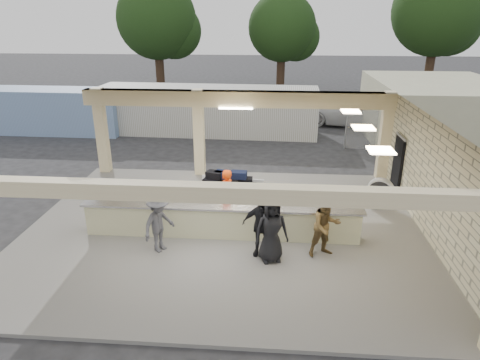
# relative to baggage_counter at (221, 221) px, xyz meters

# --- Properties ---
(ground) EXTENTS (120.00, 120.00, 0.00)m
(ground) POSITION_rel_baggage_counter_xyz_m (0.00, 0.50, -0.59)
(ground) COLOR #242326
(ground) RESTS_ON ground
(pavilion) EXTENTS (12.01, 10.00, 3.55)m
(pavilion) POSITION_rel_baggage_counter_xyz_m (0.21, 1.16, 0.76)
(pavilion) COLOR slate
(pavilion) RESTS_ON ground
(baggage_counter) EXTENTS (8.20, 0.58, 0.98)m
(baggage_counter) POSITION_rel_baggage_counter_xyz_m (0.00, 0.00, 0.00)
(baggage_counter) COLOR beige
(baggage_counter) RESTS_ON pavilion
(luggage_cart) EXTENTS (2.39, 1.68, 1.29)m
(luggage_cart) POSITION_rel_baggage_counter_xyz_m (-0.04, 2.04, 0.24)
(luggage_cart) COLOR silver
(luggage_cart) RESTS_ON pavilion
(drum_fan) EXTENTS (0.95, 0.60, 1.00)m
(drum_fan) POSITION_rel_baggage_counter_xyz_m (5.12, 2.49, 0.05)
(drum_fan) COLOR silver
(drum_fan) RESTS_ON pavilion
(baggage_handler) EXTENTS (0.62, 0.71, 1.71)m
(baggage_handler) POSITION_rel_baggage_counter_xyz_m (0.03, 1.04, 0.37)
(baggage_handler) COLOR #F1430C
(baggage_handler) RESTS_ON pavilion
(passenger_a) EXTENTS (0.93, 0.65, 1.75)m
(passenger_a) POSITION_rel_baggage_counter_xyz_m (2.91, -0.85, 0.39)
(passenger_a) COLOR brown
(passenger_a) RESTS_ON pavilion
(passenger_b) EXTENTS (1.08, 0.56, 1.75)m
(passenger_b) POSITION_rel_baggage_counter_xyz_m (1.19, -0.95, 0.39)
(passenger_b) COLOR black
(passenger_b) RESTS_ON pavilion
(passenger_c) EXTENTS (0.86, 1.10, 1.64)m
(passenger_c) POSITION_rel_baggage_counter_xyz_m (-1.60, -0.95, 0.33)
(passenger_c) COLOR #4C4C51
(passenger_c) RESTS_ON pavilion
(passenger_d) EXTENTS (0.94, 0.58, 1.80)m
(passenger_d) POSITION_rel_baggage_counter_xyz_m (1.47, -1.21, 0.41)
(passenger_d) COLOR black
(passenger_d) RESTS_ON pavilion
(car_white_a) EXTENTS (6.19, 4.27, 1.61)m
(car_white_a) POSITION_rel_baggage_counter_xyz_m (6.36, 14.36, 0.22)
(car_white_a) COLOR silver
(car_white_a) RESTS_ON ground
(car_white_b) EXTENTS (4.68, 2.56, 1.40)m
(car_white_b) POSITION_rel_baggage_counter_xyz_m (10.86, 13.20, 0.11)
(car_white_b) COLOR silver
(car_white_b) RESTS_ON ground
(car_dark) EXTENTS (4.30, 2.12, 1.37)m
(car_dark) POSITION_rel_baggage_counter_xyz_m (4.87, 15.97, 0.10)
(car_dark) COLOR black
(car_dark) RESTS_ON ground
(container_white) EXTENTS (11.95, 2.81, 2.57)m
(container_white) POSITION_rel_baggage_counter_xyz_m (-2.13, 11.90, 0.70)
(container_white) COLOR silver
(container_white) RESTS_ON ground
(container_blue) EXTENTS (9.31, 2.38, 2.41)m
(container_blue) POSITION_rel_baggage_counter_xyz_m (-11.54, 11.56, 0.62)
(container_blue) COLOR #7A97C3
(container_blue) RESTS_ON ground
(fence) EXTENTS (12.06, 0.06, 2.03)m
(fence) POSITION_rel_baggage_counter_xyz_m (11.00, 9.50, 0.47)
(fence) COLOR gray
(fence) RESTS_ON ground
(tree_left) EXTENTS (6.60, 6.30, 9.00)m
(tree_left) POSITION_rel_baggage_counter_xyz_m (-7.68, 24.66, 5.00)
(tree_left) COLOR #382619
(tree_left) RESTS_ON ground
(tree_mid) EXTENTS (6.00, 5.60, 8.00)m
(tree_mid) POSITION_rel_baggage_counter_xyz_m (2.32, 26.66, 4.38)
(tree_mid) COLOR #382619
(tree_mid) RESTS_ON ground
(tree_right) EXTENTS (7.20, 7.00, 10.00)m
(tree_right) POSITION_rel_baggage_counter_xyz_m (14.32, 25.66, 5.63)
(tree_right) COLOR #382619
(tree_right) RESTS_ON ground
(adjacent_building) EXTENTS (6.00, 8.00, 3.20)m
(adjacent_building) POSITION_rel_baggage_counter_xyz_m (9.50, 10.50, 1.01)
(adjacent_building) COLOR #BEBD97
(adjacent_building) RESTS_ON ground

